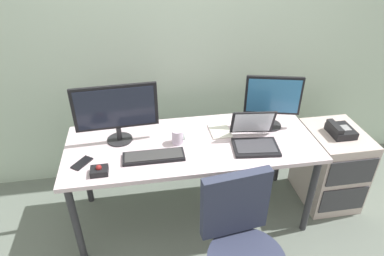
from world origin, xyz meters
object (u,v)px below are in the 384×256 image
Objects in this scene: paper_notepad at (220,131)px; laptop at (255,138)px; desk_phone at (340,130)px; file_cabinet at (330,166)px; cell_phone at (82,163)px; monitor_side at (273,99)px; keyboard at (154,156)px; trackball_mouse at (99,171)px; coffee_mug at (178,137)px; monitor_main at (116,110)px.

laptop is at bearing -45.48° from paper_notepad.
laptop reaches higher than desk_phone.
paper_notepad is (-0.93, 0.08, 0.39)m from file_cabinet.
desk_phone is 1.41× the size of cell_phone.
cell_phone reaches higher than file_cabinet.
monitor_side is at bearing 48.30° from laptop.
file_cabinet is 3.13× the size of paper_notepad.
keyboard is 3.73× the size of trackball_mouse.
paper_notepad is at bearing 134.52° from laptop.
coffee_mug reaches higher than trackball_mouse.
coffee_mug reaches higher than paper_notepad.
trackball_mouse is at bearing -8.29° from cell_phone.
laptop is at bearing 8.17° from trackball_mouse.
file_cabinet is 6.25× the size of coffee_mug.
cell_phone is (-0.47, 0.02, -0.01)m from keyboard.
coffee_mug is 0.35m from paper_notepad.
cell_phone is at bearing -169.76° from monitor_side.
coffee_mug is (0.18, 0.15, 0.04)m from keyboard.
trackball_mouse is (-0.12, -0.36, -0.22)m from monitor_main.
paper_notepad is at bearing -177.85° from monitor_side.
monitor_main is at bearing 177.06° from file_cabinet.
monitor_main is at bearing 166.36° from coffee_mug.
file_cabinet is 1.79m from monitor_main.
file_cabinet is 1.86m from trackball_mouse.
coffee_mug is 0.50× the size of paper_notepad.
monitor_side reaches higher than trackball_mouse.
coffee_mug reaches higher than keyboard.
desk_phone is at bearing -116.78° from file_cabinet.
keyboard is 1.97× the size of paper_notepad.
trackball_mouse reaches higher than paper_notepad.
cell_phone is (-1.18, -0.03, -0.05)m from laptop.
paper_notepad is at bearing -0.22° from monitor_main.
coffee_mug is (-0.53, 0.11, -0.00)m from laptop.
file_cabinet is 0.86m from laptop.
laptop reaches higher than paper_notepad.
paper_notepad is (-0.20, 0.20, -0.05)m from laptop.
coffee_mug is at bearing 39.64° from keyboard.
monitor_main is at bearing 167.65° from laptop.
file_cabinet is 1.59× the size of monitor_side.
file_cabinet is 1.51m from keyboard.
cell_phone is at bearing -135.60° from monitor_main.
trackball_mouse is at bearing -171.40° from file_cabinet.
desk_phone is 0.49× the size of monitor_side.
file_cabinet is 1.96m from cell_phone.
laptop reaches higher than file_cabinet.
paper_notepad is at bearing 22.41° from trackball_mouse.
cell_phone is at bearing -166.61° from paper_notepad.
monitor_side is 0.97m from keyboard.
laptop reaches higher than coffee_mug.
cell_phone is at bearing 178.11° from keyboard.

